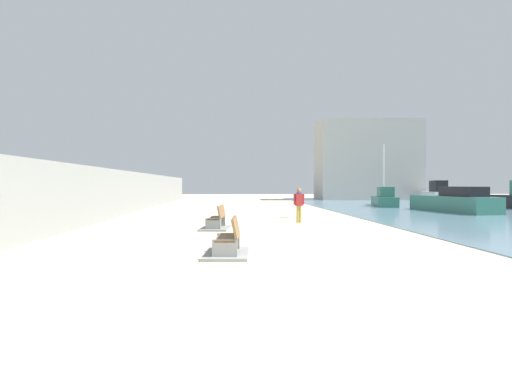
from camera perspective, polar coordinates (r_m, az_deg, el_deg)
name	(u,v)px	position (r m, az deg, el deg)	size (l,w,h in m)	color
ground_plane	(246,216)	(26.74, -1.23, -2.96)	(120.00, 120.00, 0.00)	beige
seawall	(116,193)	(27.47, -17.07, -0.14)	(0.80, 64.00, 2.64)	gray
bench_near	(228,246)	(11.82, -3.52, -6.75)	(1.22, 2.16, 0.98)	gray
bench_far	(216,223)	(18.74, -4.94, -3.91)	(1.33, 2.21, 0.98)	gray
person_walking	(299,203)	(21.78, 5.36, -1.38)	(0.53, 0.22, 1.62)	gold
person_standing	(299,200)	(25.07, 5.38, -1.05)	(0.30, 0.48, 1.64)	teal
boat_outer	(436,194)	(52.14, 21.53, -0.21)	(3.21, 7.43, 2.21)	white
boat_mid_bay	(384,199)	(39.75, 15.67, -0.80)	(2.97, 6.84, 5.21)	#337060
boat_distant	(454,202)	(32.53, 23.40, -1.14)	(2.79, 7.72, 1.65)	#337060
harbor_building	(367,161)	(57.17, 13.67, 3.82)	(12.00, 6.00, 9.46)	#ADAAA3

